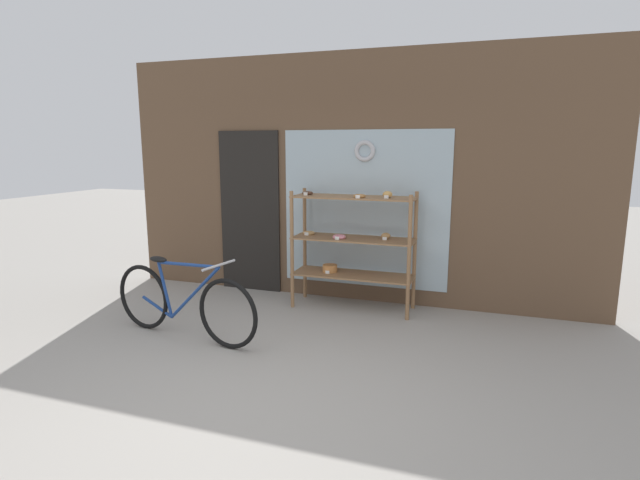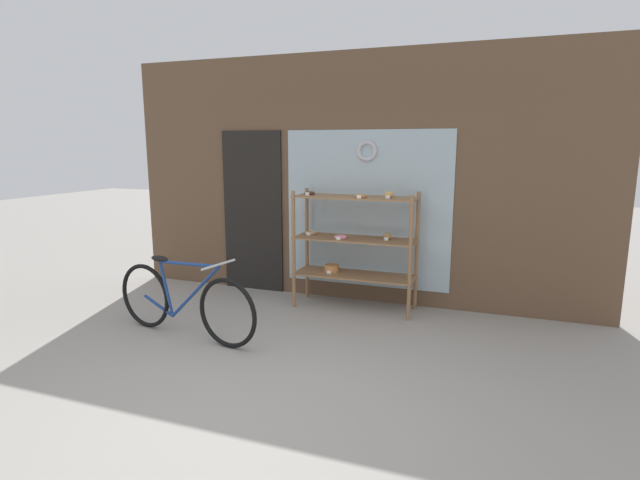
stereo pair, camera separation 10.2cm
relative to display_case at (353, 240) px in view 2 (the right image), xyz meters
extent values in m
plane|color=gray|center=(-0.14, -2.49, -0.83)|extent=(30.00, 30.00, 0.00)
cube|color=brown|center=(-0.14, 0.38, 0.68)|extent=(6.02, 0.08, 3.01)
cube|color=#A3B7C1|center=(0.06, 0.33, 0.32)|extent=(2.05, 0.02, 1.90)
cube|color=black|center=(-1.48, 0.32, 0.22)|extent=(0.84, 0.03, 2.10)
torus|color=#B7B7BC|center=(0.06, 0.31, 1.02)|extent=(0.26, 0.06, 0.26)
cylinder|color=#8E6642|center=(-0.67, -0.21, -0.13)|extent=(0.04, 0.04, 1.40)
cylinder|color=#8E6642|center=(0.71, -0.21, -0.13)|extent=(0.04, 0.04, 1.40)
cylinder|color=#8E6642|center=(-0.67, 0.21, -0.13)|extent=(0.04, 0.04, 1.40)
cylinder|color=#8E6642|center=(0.71, 0.21, -0.13)|extent=(0.04, 0.04, 1.40)
cube|color=#8E6642|center=(0.02, 0.00, -0.42)|extent=(1.42, 0.47, 0.02)
cube|color=#8E6642|center=(0.02, 0.00, 0.01)|extent=(1.42, 0.47, 0.02)
cube|color=#8E6642|center=(0.02, 0.00, 0.50)|extent=(1.42, 0.47, 0.02)
ellipsoid|color=#AD7F4C|center=(0.39, 0.05, 0.06)|extent=(0.11, 0.09, 0.08)
cube|color=white|center=(0.39, -0.01, 0.04)|extent=(0.05, 0.00, 0.04)
ellipsoid|color=tan|center=(0.42, -0.04, 0.55)|extent=(0.11, 0.09, 0.08)
cube|color=white|center=(0.42, -0.10, 0.53)|extent=(0.05, 0.00, 0.04)
torus|color=tan|center=(-0.56, 0.07, 0.04)|extent=(0.15, 0.15, 0.03)
cube|color=white|center=(-0.56, -0.01, 0.04)|extent=(0.05, 0.00, 0.04)
torus|color=#B27A42|center=(0.11, -0.11, 0.53)|extent=(0.14, 0.14, 0.04)
cube|color=white|center=(0.11, -0.19, 0.53)|extent=(0.05, 0.00, 0.04)
torus|color=#4C2D1E|center=(-0.55, 0.01, 0.53)|extent=(0.13, 0.13, 0.04)
cube|color=white|center=(-0.55, -0.06, 0.53)|extent=(0.05, 0.00, 0.04)
cylinder|color=#C67F42|center=(-0.27, 0.01, -0.37)|extent=(0.18, 0.18, 0.09)
cube|color=white|center=(-0.27, -0.08, -0.39)|extent=(0.05, 0.00, 0.04)
torus|color=pink|center=(-0.13, -0.08, 0.04)|extent=(0.15, 0.15, 0.04)
cube|color=white|center=(-0.13, -0.17, 0.04)|extent=(0.05, 0.00, 0.04)
torus|color=black|center=(-1.89, -1.38, -0.48)|extent=(0.69, 0.16, 0.69)
torus|color=black|center=(-0.78, -1.56, -0.48)|extent=(0.69, 0.16, 0.69)
cylinder|color=navy|center=(-1.18, -1.50, -0.34)|extent=(0.66, 0.14, 0.62)
cylinder|color=navy|center=(-1.25, -1.48, -0.06)|extent=(0.78, 0.16, 0.07)
cylinder|color=navy|center=(-1.57, -1.43, -0.36)|extent=(0.17, 0.06, 0.57)
cylinder|color=navy|center=(-1.69, -1.41, -0.56)|extent=(0.40, 0.10, 0.18)
ellipsoid|color=black|center=(-1.64, -1.42, -0.05)|extent=(0.23, 0.13, 0.06)
cylinder|color=#B2B2B7|center=(-0.86, -1.55, -0.02)|extent=(0.10, 0.46, 0.02)
camera|label=1|loc=(1.52, -5.54, 1.09)|focal=28.00mm
camera|label=2|loc=(1.61, -5.51, 1.09)|focal=28.00mm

